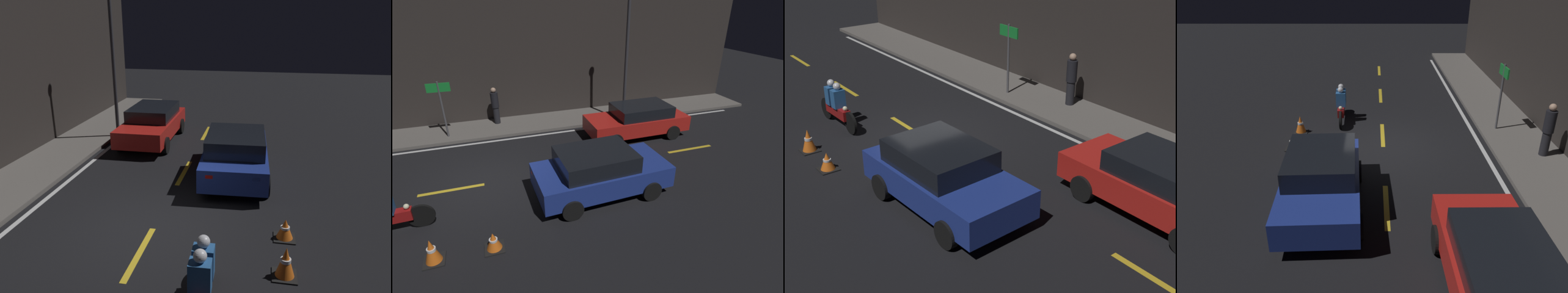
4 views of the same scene
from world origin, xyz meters
TOP-DOWN VIEW (x-y plane):
  - ground_plane at (0.00, 0.00)m, footprint 56.00×56.00m
  - raised_curb at (0.00, 4.70)m, footprint 28.00×2.21m
  - lane_dash_a at (-10.00, 0.00)m, footprint 2.00×0.14m
  - lane_dash_b at (-5.50, 0.00)m, footprint 2.00×0.14m
  - lane_dash_c at (-1.00, 0.00)m, footprint 2.00×0.14m
  - lane_dash_d at (3.50, 0.00)m, footprint 2.00×0.14m
  - lane_solid_kerb at (0.00, 3.35)m, footprint 25.20×0.14m
  - sedan_blue at (3.45, -1.64)m, footprint 4.14×2.17m
  - taxi_red at (6.56, 1.93)m, footprint 4.34×1.97m
  - motorcycle at (-2.46, -1.60)m, footprint 2.26×0.38m
  - traffic_cone_near at (-1.22, -3.01)m, footprint 0.48×0.48m
  - traffic_cone_mid at (0.15, -3.05)m, footprint 0.48×0.48m
  - pedestrian at (0.81, 5.10)m, footprint 0.34×0.34m
  - shop_sign at (-1.31, 4.20)m, footprint 0.90×0.08m

SIDE VIEW (x-z plane):
  - ground_plane at x=0.00m, z-range 0.00..0.00m
  - lane_solid_kerb at x=0.00m, z-range 0.00..0.01m
  - lane_dash_a at x=-10.00m, z-range 0.00..0.01m
  - lane_dash_b at x=-5.50m, z-range 0.00..0.01m
  - lane_dash_c at x=-1.00m, z-range 0.00..0.01m
  - lane_dash_d at x=3.50m, z-range 0.00..0.01m
  - raised_curb at x=0.00m, z-range 0.00..0.13m
  - traffic_cone_mid at x=0.15m, z-range -0.01..0.47m
  - traffic_cone_near at x=-1.22m, z-range -0.01..0.63m
  - motorcycle at x=-2.46m, z-range -0.04..1.36m
  - taxi_red at x=6.56m, z-range 0.05..1.46m
  - sedan_blue at x=3.45m, z-range 0.04..1.53m
  - pedestrian at x=0.81m, z-range 0.15..1.87m
  - shop_sign at x=-1.31m, z-range 0.62..3.02m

